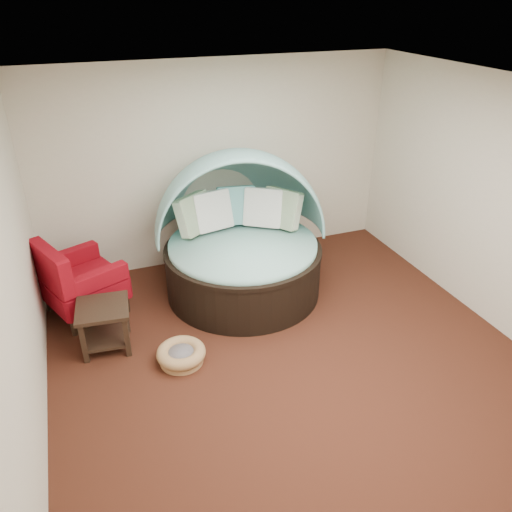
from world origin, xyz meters
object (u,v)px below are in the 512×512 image
object	(u,v)px
red_armchair	(78,281)
canopy_daybed	(241,229)
side_table	(104,321)
pet_basket	(181,354)

from	to	relation	value
red_armchair	canopy_daybed	bearing A→B (deg)	-26.00
canopy_daybed	side_table	bearing A→B (deg)	-148.94
red_armchair	side_table	world-z (taller)	red_armchair
red_armchair	side_table	distance (m)	0.81
pet_basket	red_armchair	world-z (taller)	red_armchair
canopy_daybed	red_armchair	bearing A→B (deg)	-172.03
pet_basket	red_armchair	size ratio (longest dim) A/B	0.51
canopy_daybed	side_table	world-z (taller)	canopy_daybed
canopy_daybed	pet_basket	xyz separation A→B (m)	(-1.12, -1.22, -0.76)
canopy_daybed	pet_basket	world-z (taller)	canopy_daybed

